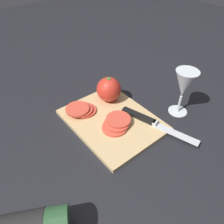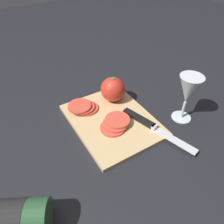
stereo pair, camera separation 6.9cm
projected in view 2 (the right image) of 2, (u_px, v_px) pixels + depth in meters
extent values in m
plane|color=black|center=(108.00, 126.00, 0.70)|extent=(3.00, 3.00, 0.00)
cube|color=tan|center=(112.00, 120.00, 0.72)|extent=(0.31, 0.24, 0.01)
cylinder|color=black|center=(5.00, 220.00, 0.44)|extent=(0.12, 0.12, 0.08)
cylinder|color=silver|center=(181.00, 117.00, 0.74)|extent=(0.06, 0.06, 0.00)
cylinder|color=silver|center=(183.00, 109.00, 0.71)|extent=(0.01, 0.01, 0.06)
cone|color=silver|center=(189.00, 90.00, 0.66)|extent=(0.07, 0.07, 0.09)
cone|color=#DBCC84|center=(187.00, 97.00, 0.68)|extent=(0.03, 0.03, 0.04)
sphere|color=red|center=(113.00, 89.00, 0.76)|extent=(0.09, 0.09, 0.09)
cylinder|color=#47702D|center=(113.00, 79.00, 0.73)|extent=(0.02, 0.02, 0.01)
cube|color=silver|center=(174.00, 140.00, 0.64)|extent=(0.14, 0.06, 0.00)
cube|color=silver|center=(154.00, 127.00, 0.67)|extent=(0.02, 0.02, 0.01)
cube|color=black|center=(139.00, 118.00, 0.70)|extent=(0.12, 0.05, 0.01)
cylinder|color=#DB4C38|center=(113.00, 127.00, 0.68)|extent=(0.08, 0.08, 0.01)
cylinder|color=#DB4C38|center=(115.00, 124.00, 0.68)|extent=(0.08, 0.08, 0.01)
cylinder|color=#DB4C38|center=(117.00, 120.00, 0.68)|extent=(0.08, 0.08, 0.01)
cylinder|color=#DB4C38|center=(87.00, 108.00, 0.75)|extent=(0.08, 0.08, 0.01)
cylinder|color=#DB4C38|center=(83.00, 107.00, 0.74)|extent=(0.08, 0.08, 0.01)
cylinder|color=#DB4C38|center=(79.00, 106.00, 0.73)|extent=(0.08, 0.08, 0.01)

